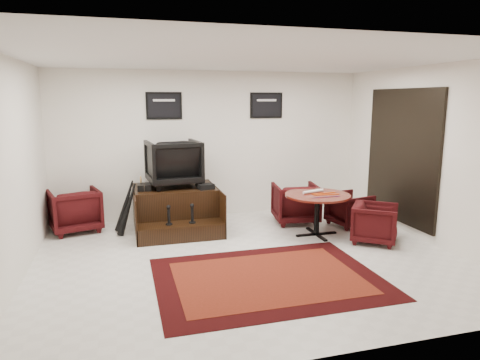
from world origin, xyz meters
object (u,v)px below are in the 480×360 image
(armchair_side, at_px, (75,208))
(table_chair_corner, at_px, (375,221))
(shine_chair, at_px, (173,161))
(table_chair_window, at_px, (350,207))
(shine_podium, at_px, (176,210))
(meeting_table, at_px, (317,199))
(table_chair_back, at_px, (296,201))

(armchair_side, bearing_deg, table_chair_corner, 141.82)
(table_chair_corner, bearing_deg, armchair_side, 104.44)
(shine_chair, xyz_separation_m, table_chair_window, (3.07, -0.80, -0.87))
(shine_podium, height_order, meeting_table, shine_podium)
(table_chair_back, bearing_deg, meeting_table, 101.75)
(armchair_side, distance_m, table_chair_window, 4.88)
(shine_chair, xyz_separation_m, armchair_side, (-1.71, 0.17, -0.79))
(armchair_side, xyz_separation_m, meeting_table, (3.95, -1.34, 0.21))
(shine_chair, relative_size, meeting_table, 0.85)
(meeting_table, bearing_deg, shine_chair, 152.36)
(armchair_side, bearing_deg, table_chair_window, 152.66)
(meeting_table, distance_m, table_chair_corner, 0.98)
(armchair_side, bearing_deg, shine_chair, 158.56)
(shine_podium, xyz_separation_m, table_chair_corner, (2.98, -1.61, 0.00))
(shine_podium, relative_size, meeting_table, 1.37)
(meeting_table, height_order, table_chair_window, meeting_table)
(table_chair_window, bearing_deg, table_chair_corner, 163.39)
(table_chair_window, bearing_deg, meeting_table, 102.94)
(meeting_table, bearing_deg, shine_podium, 155.40)
(table_chair_back, distance_m, table_chair_window, 0.98)
(shine_chair, bearing_deg, table_chair_corner, 144.18)
(meeting_table, bearing_deg, table_chair_corner, -38.31)
(shine_podium, relative_size, table_chair_back, 1.84)
(shine_podium, relative_size, armchair_side, 1.81)
(table_chair_corner, bearing_deg, shine_podium, 98.37)
(table_chair_corner, bearing_deg, table_chair_back, 65.84)
(shine_podium, bearing_deg, table_chair_corner, -28.37)
(armchair_side, bearing_deg, table_chair_back, 156.54)
(table_chair_back, relative_size, table_chair_window, 1.21)
(shine_podium, bearing_deg, armchair_side, 169.58)
(shine_chair, bearing_deg, shine_podium, 84.70)
(shine_podium, xyz_separation_m, armchair_side, (-1.71, 0.31, 0.07))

